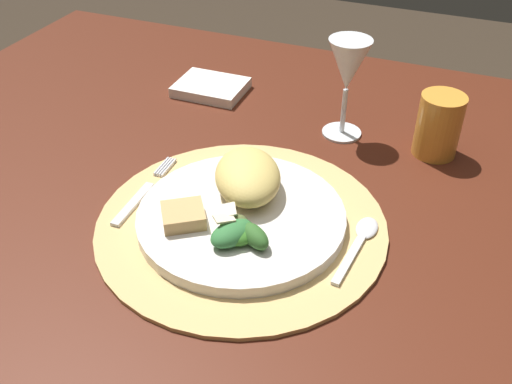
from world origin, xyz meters
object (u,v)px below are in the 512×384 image
spoon (361,238)px  wine_glass (348,69)px  dining_table (218,253)px  fork (142,193)px  napkin (211,87)px  amber_tumbler (439,125)px  dinner_plate (241,217)px

spoon → wine_glass: wine_glass is taller
spoon → dining_table: bearing=171.9°
fork → napkin: napkin is taller
napkin → amber_tumbler: 0.41m
fork → amber_tumbler: size_ratio=1.69×
wine_glass → amber_tumbler: wine_glass is taller
dining_table → dinner_plate: dinner_plate is taller
dining_table → fork: bearing=-147.2°
dining_table → amber_tumbler: bearing=38.5°
napkin → wine_glass: (0.26, -0.05, 0.10)m
amber_tumbler → fork: bearing=-142.7°
spoon → napkin: napkin is taller
amber_tumbler → dinner_plate: bearing=-126.9°
fork → napkin: size_ratio=1.35×
amber_tumbler → dining_table: bearing=-141.5°
wine_glass → dining_table: bearing=-119.9°
fork → dinner_plate: bearing=-1.1°
fork → wine_glass: wine_glass is taller
napkin → dinner_plate: bearing=-58.3°
wine_glass → amber_tumbler: size_ratio=1.65×
fork → amber_tumbler: 0.44m
fork → amber_tumbler: (0.35, 0.27, 0.04)m
dining_table → wine_glass: size_ratio=7.76×
spoon → amber_tumbler: 0.25m
dining_table → amber_tumbler: size_ratio=12.79×
dining_table → fork: 0.16m
fork → dining_table: bearing=32.8°
dining_table → dinner_plate: bearing=-40.8°
dinner_plate → dining_table: bearing=139.2°
fork → spoon: size_ratio=1.22×
dining_table → amber_tumbler: 0.38m
dinner_plate → spoon: bearing=9.7°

